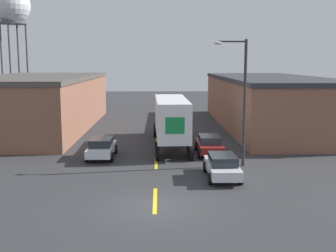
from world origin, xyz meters
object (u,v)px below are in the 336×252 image
object	(u,v)px
parked_car_left_far	(102,147)
water_tower	(12,7)
semi_truck	(170,117)
parked_car_right_mid	(209,144)
parked_car_right_near	(222,166)
street_lamp	(241,95)

from	to	relation	value
parked_car_left_far	water_tower	xyz separation A→B (m)	(-17.91, 35.48, 14.20)
semi_truck	parked_car_right_mid	world-z (taller)	semi_truck
parked_car_right_near	water_tower	bearing A→B (deg)	122.18
parked_car_right_near	water_tower	xyz separation A→B (m)	(-25.86, 41.09, 14.20)
semi_truck	street_lamp	bearing A→B (deg)	-58.31
semi_truck	parked_car_right_mid	distance (m)	4.58
semi_truck	water_tower	world-z (taller)	water_tower
parked_car_right_mid	parked_car_left_far	distance (m)	8.00
parked_car_right_mid	water_tower	xyz separation A→B (m)	(-25.86, 34.53, 14.20)
semi_truck	water_tower	distance (m)	40.85
parked_car_right_mid	parked_car_left_far	world-z (taller)	same
parked_car_right_near	parked_car_left_far	size ratio (longest dim) A/B	1.00
semi_truck	parked_car_right_near	bearing A→B (deg)	-75.26
semi_truck	parked_car_left_far	world-z (taller)	semi_truck
semi_truck	parked_car_right_near	distance (m)	10.31
parked_car_right_near	street_lamp	distance (m)	5.25
parked_car_right_near	street_lamp	size ratio (longest dim) A/B	0.53
parked_car_right_near	parked_car_left_far	world-z (taller)	same
semi_truck	parked_car_left_far	size ratio (longest dim) A/B	2.83
semi_truck	parked_car_right_mid	bearing A→B (deg)	-49.99
parked_car_left_far	water_tower	bearing A→B (deg)	116.79
water_tower	street_lamp	bearing A→B (deg)	-54.23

